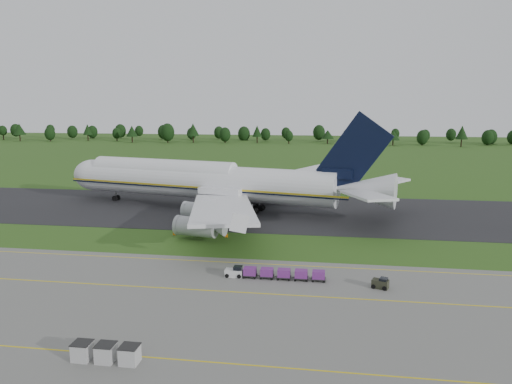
% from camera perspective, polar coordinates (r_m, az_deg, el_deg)
% --- Properties ---
extents(ground, '(600.00, 600.00, 0.00)m').
position_cam_1_polar(ground, '(87.76, -1.48, -6.07)').
color(ground, '#294E17').
rests_on(ground, ground).
extents(apron, '(300.00, 52.00, 0.06)m').
position_cam_1_polar(apron, '(56.71, -7.70, -15.53)').
color(apron, '#63635E').
rests_on(apron, ground).
extents(taxiway, '(300.00, 40.00, 0.08)m').
position_cam_1_polar(taxiway, '(114.58, 0.96, -2.17)').
color(taxiway, black).
rests_on(taxiway, ground).
extents(apron_markings, '(300.00, 30.20, 0.01)m').
position_cam_1_polar(apron_markings, '(62.85, -5.88, -12.80)').
color(apron_markings, '#D8C20C').
rests_on(apron_markings, apron).
extents(tree_line, '(529.70, 21.28, 11.99)m').
position_cam_1_polar(tree_line, '(302.77, 9.93, 6.58)').
color(tree_line, black).
rests_on(tree_line, ground).
extents(aircraft, '(81.90, 77.54, 22.90)m').
position_cam_1_polar(aircraft, '(116.41, -5.35, 1.24)').
color(aircraft, silver).
rests_on(aircraft, ground).
extents(baggage_train, '(14.24, 1.51, 1.45)m').
position_cam_1_polar(baggage_train, '(71.24, 1.99, -9.26)').
color(baggage_train, silver).
rests_on(baggage_train, apron).
extents(utility_cart, '(2.42, 1.91, 1.16)m').
position_cam_1_polar(utility_cart, '(69.84, 14.01, -10.16)').
color(utility_cart, '#2A2C1E').
rests_on(utility_cart, apron).
extents(uld_row, '(6.59, 1.79, 1.77)m').
position_cam_1_polar(uld_row, '(52.16, -16.79, -17.18)').
color(uld_row, '#ACACAC').
rests_on(uld_row, apron).
extents(edge_markers, '(10.51, 0.30, 0.60)m').
position_cam_1_polar(edge_markers, '(93.74, -6.40, -4.89)').
color(edge_markers, orange).
rests_on(edge_markers, ground).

